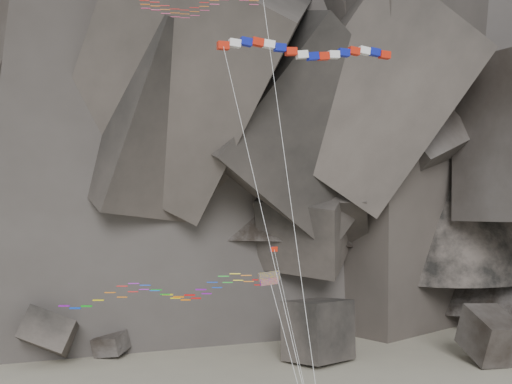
{
  "coord_description": "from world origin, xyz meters",
  "views": [
    {
      "loc": [
        -0.3,
        -42.95,
        19.08
      ],
      "look_at": [
        0.06,
        6.0,
        19.77
      ],
      "focal_mm": 45.0,
      "sensor_mm": 36.0,
      "label": 1
    }
  ],
  "objects_px": {
    "banner_kite": "(307,51)",
    "parafoil_kite": "(159,290)",
    "pennant_kite": "(284,298)",
    "delta_kite": "(196,3)"
  },
  "relations": [
    {
      "from": "banner_kite",
      "to": "parafoil_kite",
      "type": "xyz_separation_m",
      "value": [
        -10.04,
        -4.03,
        -16.6
      ]
    },
    {
      "from": "banner_kite",
      "to": "pennant_kite",
      "type": "xyz_separation_m",
      "value": [
        -1.89,
        -5.13,
        -16.95
      ]
    },
    {
      "from": "delta_kite",
      "to": "pennant_kite",
      "type": "bearing_deg",
      "value": -30.92
    },
    {
      "from": "banner_kite",
      "to": "pennant_kite",
      "type": "height_order",
      "value": "banner_kite"
    },
    {
      "from": "parafoil_kite",
      "to": "banner_kite",
      "type": "bearing_deg",
      "value": 9.3
    },
    {
      "from": "delta_kite",
      "to": "parafoil_kite",
      "type": "relative_size",
      "value": 1.86
    },
    {
      "from": "parafoil_kite",
      "to": "delta_kite",
      "type": "bearing_deg",
      "value": 7.32
    },
    {
      "from": "banner_kite",
      "to": "parafoil_kite",
      "type": "distance_m",
      "value": 19.81
    },
    {
      "from": "delta_kite",
      "to": "pennant_kite",
      "type": "distance_m",
      "value": 20.36
    },
    {
      "from": "delta_kite",
      "to": "parafoil_kite",
      "type": "distance_m",
      "value": 19.23
    }
  ]
}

